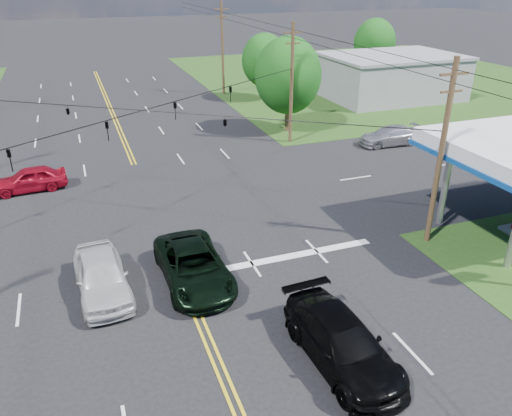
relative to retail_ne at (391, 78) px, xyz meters
name	(u,v)px	position (x,y,z in m)	size (l,w,h in m)	color
ground	(152,208)	(-30.00, -20.00, -2.20)	(280.00, 280.00, 0.00)	black
grass_ne	(369,76)	(5.00, 12.00, -2.20)	(46.00, 48.00, 0.03)	#204215
stop_bar	(280,258)	(-25.00, -28.00, -2.20)	(10.00, 0.50, 0.02)	silver
retail_ne	(391,78)	(0.00, 0.00, 0.00)	(14.00, 10.00, 4.40)	gray
pole_se	(441,153)	(-17.00, -29.00, 2.72)	(1.60, 0.28, 9.50)	#452A1D
pole_ne	(292,83)	(-17.00, -11.00, 2.72)	(1.60, 0.28, 9.50)	#452A1D
pole_right_far	(222,48)	(-17.00, 8.00, 2.97)	(1.60, 0.28, 10.00)	#452A1D
span_wire_signals	(143,110)	(-30.00, -20.00, 3.80)	(26.00, 18.00, 1.13)	black
power_lines	(144,68)	(-30.00, -22.00, 6.40)	(26.04, 100.00, 0.64)	black
tree_right_a	(288,76)	(-16.00, -8.00, 2.67)	(5.70, 5.70, 8.18)	#452A1D
tree_right_b	(265,60)	(-13.50, 4.00, 2.02)	(4.94, 4.94, 7.09)	#452A1D
tree_far_r	(375,43)	(4.00, 10.00, 2.34)	(5.32, 5.32, 7.63)	#452A1D
pickup_dkgreen	(194,266)	(-29.50, -28.50, -1.36)	(2.78, 6.03, 1.68)	black
suv_black	(342,342)	(-25.73, -35.43, -1.34)	(2.42, 5.96, 1.73)	black
pickup_white	(102,276)	(-33.50, -28.00, -1.30)	(2.14, 5.31, 1.81)	silver
sedan_red	(29,179)	(-36.94, -14.50, -1.42)	(1.84, 4.58, 1.56)	maroon
sedan_far	(390,136)	(-9.59, -14.50, -1.44)	(2.12, 5.22, 1.51)	#AEAEB3
polesign_ne	(289,59)	(-15.17, -6.19, 3.73)	(2.13, 0.51, 7.68)	#A5A5AA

